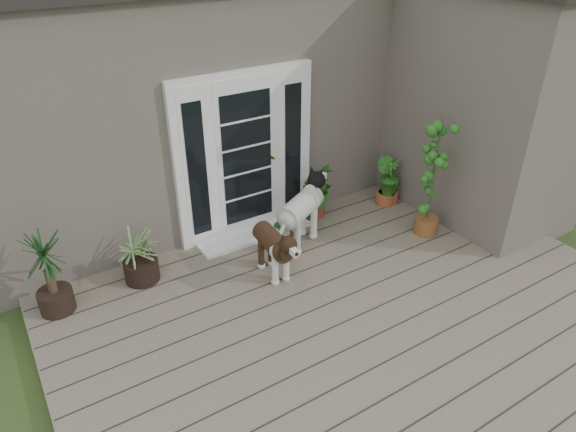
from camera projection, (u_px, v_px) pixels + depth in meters
deck at (362, 318)px, 5.60m from camera, size 6.20×4.60×0.12m
house_main at (193, 86)px, 7.95m from camera, size 7.40×4.00×3.10m
house_wing at (486, 110)px, 6.98m from camera, size 1.60×2.40×3.10m
door_unit at (246, 156)px, 6.54m from camera, size 1.90×0.14×2.15m
door_step at (256, 233)px, 6.93m from camera, size 1.60×0.40×0.05m
brindle_dog at (273, 251)px, 6.02m from camera, size 0.39×0.82×0.67m
white_dog at (300, 217)px, 6.56m from camera, size 1.03×0.80×0.79m
spider_plant at (139, 254)px, 5.92m from camera, size 0.88×0.88×0.71m
yucca at (48, 272)px, 5.37m from camera, size 0.86×0.86×1.00m
herb_a at (317, 196)px, 7.23m from camera, size 0.67×0.67×0.63m
herb_b at (386, 188)px, 7.56m from camera, size 0.48×0.48×0.51m
herb_c at (389, 185)px, 7.62m from camera, size 0.43×0.43×0.54m
sapling at (433, 177)px, 6.57m from camera, size 0.60×0.60×1.66m
clog_left at (307, 218)px, 7.24m from camera, size 0.19×0.31×0.09m
clog_right at (283, 229)px, 6.96m from camera, size 0.17×0.33×0.10m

